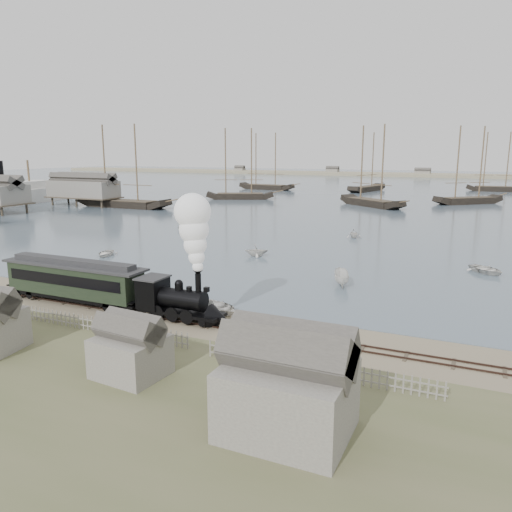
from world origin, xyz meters
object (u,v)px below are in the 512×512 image
at_px(locomotive, 189,266).
at_px(steamship, 0,184).
at_px(passenger_coach, 74,279).
at_px(beached_dinghy, 218,307).

relative_size(locomotive, steamship, 0.20).
bearing_deg(steamship, passenger_coach, -134.88).
xyz_separation_m(locomotive, passenger_coach, (-12.22, 0.00, -2.36)).
relative_size(passenger_coach, steamship, 0.29).
relative_size(locomotive, passenger_coach, 0.68).
distance_m(passenger_coach, beached_dinghy, 13.54).
bearing_deg(locomotive, beached_dinghy, 74.97).
distance_m(passenger_coach, steamship, 94.28).
xyz_separation_m(passenger_coach, beached_dinghy, (13.05, 3.11, -1.79)).
bearing_deg(passenger_coach, steamship, 144.64).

